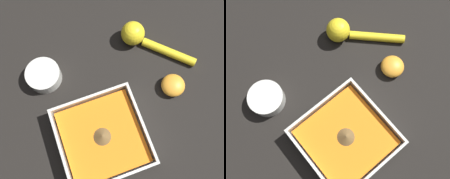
% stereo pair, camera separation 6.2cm
% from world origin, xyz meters
% --- Properties ---
extents(ground_plane, '(4.00, 4.00, 0.00)m').
position_xyz_m(ground_plane, '(0.00, 0.00, 0.00)').
color(ground_plane, black).
extents(square_dish, '(0.19, 0.19, 0.05)m').
position_xyz_m(square_dish, '(-0.02, -0.01, 0.02)').
color(square_dish, silver).
rests_on(square_dish, ground_plane).
extents(spice_bowl, '(0.08, 0.08, 0.04)m').
position_xyz_m(spice_bowl, '(0.07, -0.20, 0.02)').
color(spice_bowl, silver).
rests_on(spice_bowl, ground_plane).
extents(lemon_squeezer, '(0.16, 0.16, 0.06)m').
position_xyz_m(lemon_squeezer, '(-0.19, -0.21, 0.03)').
color(lemon_squeezer, yellow).
rests_on(lemon_squeezer, ground_plane).
extents(lemon_half, '(0.06, 0.06, 0.03)m').
position_xyz_m(lemon_half, '(-0.22, -0.07, 0.02)').
color(lemon_half, orange).
rests_on(lemon_half, ground_plane).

